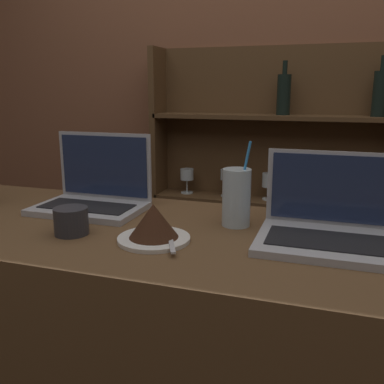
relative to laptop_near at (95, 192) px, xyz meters
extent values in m
cube|color=brown|center=(0.37, 1.03, 0.24)|extent=(7.00, 0.06, 2.70)
cube|color=brown|center=(-0.16, 0.91, -0.30)|extent=(0.03, 0.18, 1.62)
cube|color=brown|center=(0.41, 0.99, -0.30)|extent=(1.17, 0.02, 1.62)
cube|color=brown|center=(0.41, 0.91, -0.63)|extent=(1.13, 0.18, 0.02)
cube|color=brown|center=(0.41, 0.91, -0.22)|extent=(1.13, 0.18, 0.02)
cube|color=brown|center=(0.41, 0.91, 0.18)|extent=(1.13, 0.18, 0.02)
cylinder|color=silver|center=(-0.01, 0.91, -0.21)|extent=(0.06, 0.06, 0.01)
cylinder|color=silver|center=(-0.01, 0.91, -0.17)|extent=(0.01, 0.01, 0.06)
cylinder|color=silver|center=(-0.01, 0.91, -0.11)|extent=(0.07, 0.07, 0.06)
cylinder|color=silver|center=(0.20, 0.91, -0.21)|extent=(0.06, 0.06, 0.01)
cylinder|color=silver|center=(0.20, 0.91, -0.17)|extent=(0.01, 0.01, 0.08)
cylinder|color=silver|center=(0.20, 0.91, -0.10)|extent=(0.07, 0.07, 0.05)
cylinder|color=silver|center=(0.41, 0.91, -0.21)|extent=(0.06, 0.06, 0.01)
cylinder|color=silver|center=(0.41, 0.91, -0.18)|extent=(0.01, 0.01, 0.06)
cylinder|color=silver|center=(0.41, 0.91, -0.12)|extent=(0.07, 0.07, 0.07)
cylinder|color=silver|center=(0.62, 0.91, -0.21)|extent=(0.05, 0.05, 0.01)
cylinder|color=silver|center=(0.62, 0.91, -0.17)|extent=(0.01, 0.01, 0.08)
cylinder|color=silver|center=(0.62, 0.91, -0.10)|extent=(0.06, 0.06, 0.05)
cylinder|color=silver|center=(0.83, 0.91, -0.21)|extent=(0.06, 0.06, 0.01)
cylinder|color=silver|center=(0.83, 0.91, -0.17)|extent=(0.01, 0.01, 0.07)
cylinder|color=silver|center=(0.83, 0.91, -0.11)|extent=(0.07, 0.07, 0.06)
cylinder|color=black|center=(0.45, 0.91, 0.28)|extent=(0.06, 0.06, 0.18)
cylinder|color=black|center=(0.45, 0.91, 0.40)|extent=(0.02, 0.02, 0.06)
cylinder|color=black|center=(0.86, 0.91, 0.29)|extent=(0.07, 0.07, 0.19)
cylinder|color=black|center=(0.86, 0.91, 0.41)|extent=(0.02, 0.02, 0.06)
cube|color=#ADADB2|center=(0.00, -0.04, -0.04)|extent=(0.32, 0.21, 0.02)
cube|color=black|center=(0.00, -0.05, -0.03)|extent=(0.27, 0.12, 0.00)
cube|color=#ADADB2|center=(0.00, 0.07, 0.07)|extent=(0.32, 0.00, 0.21)
cube|color=#1E2847|center=(0.00, 0.06, 0.07)|extent=(0.30, 0.01, 0.19)
cube|color=#ADADB2|center=(0.69, -0.12, -0.04)|extent=(0.33, 0.25, 0.02)
cube|color=black|center=(0.69, -0.13, -0.03)|extent=(0.28, 0.14, 0.00)
cube|color=#ADADB2|center=(0.69, 0.00, 0.06)|extent=(0.33, 0.00, 0.19)
cube|color=#1E2847|center=(0.69, 0.00, 0.06)|extent=(0.31, 0.01, 0.17)
cylinder|color=silver|center=(0.29, -0.21, -0.05)|extent=(0.18, 0.18, 0.01)
cone|color=#381E11|center=(0.29, -0.21, 0.00)|extent=(0.12, 0.12, 0.08)
cube|color=#B7B7BC|center=(0.34, -0.23, -0.04)|extent=(0.08, 0.16, 0.00)
cylinder|color=silver|center=(0.45, -0.03, 0.03)|extent=(0.08, 0.08, 0.15)
cylinder|color=#338CD8|center=(0.46, -0.03, 0.06)|extent=(0.05, 0.01, 0.23)
cylinder|color=#2D2D33|center=(0.07, -0.23, -0.02)|extent=(0.09, 0.09, 0.07)
camera|label=1|loc=(0.68, -1.12, 0.31)|focal=40.00mm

